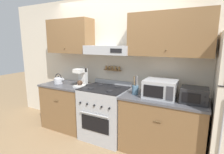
# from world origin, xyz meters

# --- Properties ---
(ground_plane) EXTENTS (16.00, 16.00, 0.00)m
(ground_plane) POSITION_xyz_m (0.00, 0.00, 0.00)
(ground_plane) COLOR #937551
(wall_back) EXTENTS (5.20, 0.46, 2.55)m
(wall_back) POSITION_xyz_m (0.05, 0.62, 1.44)
(wall_back) COLOR beige
(wall_back) RESTS_ON ground_plane
(counter_left) EXTENTS (0.97, 0.65, 0.89)m
(counter_left) POSITION_xyz_m (-0.87, 0.33, 0.45)
(counter_left) COLOR brown
(counter_left) RESTS_ON ground_plane
(counter_right) EXTENTS (1.24, 0.65, 0.89)m
(counter_right) POSITION_xyz_m (1.01, 0.33, 0.45)
(counter_right) COLOR brown
(counter_right) RESTS_ON ground_plane
(stove_range) EXTENTS (0.77, 0.69, 1.01)m
(stove_range) POSITION_xyz_m (-0.00, 0.31, 0.47)
(stove_range) COLOR #ADAFB5
(stove_range) RESTS_ON ground_plane
(tea_kettle) EXTENTS (0.24, 0.18, 0.20)m
(tea_kettle) POSITION_xyz_m (-1.07, 0.30, 0.97)
(tea_kettle) COLOR #B7B7BC
(tea_kettle) RESTS_ON counter_left
(coffee_maker) EXTENTS (0.16, 0.25, 0.34)m
(coffee_maker) POSITION_xyz_m (-0.52, 0.34, 1.07)
(coffee_maker) COLOR white
(coffee_maker) RESTS_ON counter_left
(microwave) EXTENTS (0.47, 0.39, 0.27)m
(microwave) POSITION_xyz_m (0.96, 0.32, 1.03)
(microwave) COLOR #ADAFB5
(microwave) RESTS_ON counter_right
(utensil_crock) EXTENTS (0.10, 0.10, 0.30)m
(utensil_crock) POSITION_xyz_m (0.57, 0.30, 0.97)
(utensil_crock) COLOR slate
(utensil_crock) RESTS_ON counter_right
(toaster_oven) EXTENTS (0.35, 0.32, 0.21)m
(toaster_oven) POSITION_xyz_m (1.42, 0.30, 1.00)
(toaster_oven) COLOR #232326
(toaster_oven) RESTS_ON counter_right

